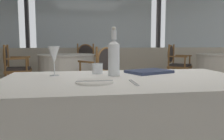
# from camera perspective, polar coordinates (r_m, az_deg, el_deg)

# --- Properties ---
(ground_plane) EXTENTS (14.07, 14.07, 0.00)m
(ground_plane) POSITION_cam_1_polar(r_m,az_deg,el_deg) (2.53, 4.05, -15.82)
(ground_plane) COLOR #756047
(window_wall_far) EXTENTS (10.82, 0.14, 2.75)m
(window_wall_far) POSITION_cam_1_polar(r_m,az_deg,el_deg) (6.12, -4.01, 7.83)
(window_wall_far) COLOR silver
(window_wall_far) RESTS_ON ground_plane
(foreground_table) EXTENTS (1.55, 0.88, 0.75)m
(foreground_table) POSITION_cam_1_polar(r_m,az_deg,el_deg) (1.54, 3.58, -15.93)
(foreground_table) COLOR white
(foreground_table) RESTS_ON ground_plane
(side_plate) EXTENTS (0.21, 0.21, 0.01)m
(side_plate) POSITION_cam_1_polar(r_m,az_deg,el_deg) (1.28, -4.34, -2.97)
(side_plate) COLOR white
(side_plate) RESTS_ON foreground_table
(butter_knife) EXTENTS (0.20, 0.02, 0.00)m
(butter_knife) POSITION_cam_1_polar(r_m,az_deg,el_deg) (1.28, -4.34, -2.74)
(butter_knife) COLOR silver
(butter_knife) RESTS_ON foreground_table
(dinner_fork) EXTENTS (0.02, 0.19, 0.00)m
(dinner_fork) POSITION_cam_1_polar(r_m,az_deg,el_deg) (1.29, 5.36, -3.09)
(dinner_fork) COLOR silver
(dinner_fork) RESTS_ON foreground_table
(water_bottle) EXTENTS (0.08, 0.08, 0.33)m
(water_bottle) POSITION_cam_1_polar(r_m,az_deg,el_deg) (1.55, 0.44, 3.38)
(water_bottle) COLOR white
(water_bottle) RESTS_ON foreground_table
(wine_glass) EXTENTS (0.08, 0.08, 0.20)m
(wine_glass) POSITION_cam_1_polar(r_m,az_deg,el_deg) (1.59, -14.08, 3.51)
(wine_glass) COLOR white
(wine_glass) RESTS_ON foreground_table
(water_tumbler) EXTENTS (0.08, 0.08, 0.07)m
(water_tumbler) POSITION_cam_1_polar(r_m,az_deg,el_deg) (1.66, -3.59, 0.36)
(water_tumbler) COLOR white
(water_tumbler) RESTS_ON foreground_table
(menu_book) EXTENTS (0.36, 0.31, 0.02)m
(menu_book) POSITION_cam_1_polar(r_m,az_deg,el_deg) (1.73, 9.20, -0.37)
(menu_book) COLOR #2D3856
(menu_book) RESTS_ON foreground_table
(dining_chair_1_2) EXTENTS (0.65, 0.66, 0.94)m
(dining_chair_1_2) POSITION_cam_1_polar(r_m,az_deg,el_deg) (5.41, 15.49, 1.97)
(dining_chair_1_2) COLOR olive
(dining_chair_1_2) RESTS_ON ground_plane
(background_table_2) EXTENTS (1.11, 1.11, 0.75)m
(background_table_2) POSITION_cam_1_polar(r_m,az_deg,el_deg) (4.71, -11.04, -0.73)
(background_table_2) COLOR white
(background_table_2) RESTS_ON ground_plane
(dining_chair_2_0) EXTENTS (0.64, 0.60, 0.96)m
(dining_chair_2_0) POSITION_cam_1_polar(r_m,az_deg,el_deg) (5.60, -6.89, 2.33)
(dining_chair_2_0) COLOR olive
(dining_chair_2_0) RESTS_ON ground_plane
(dining_chair_2_1) EXTENTS (0.52, 0.58, 0.94)m
(dining_chair_2_1) POSITION_cam_1_polar(r_m,az_deg,el_deg) (4.70, -23.06, 1.09)
(dining_chair_2_1) COLOR olive
(dining_chair_2_1) RESTS_ON ground_plane
(dining_chair_2_2) EXTENTS (0.66, 0.65, 0.91)m
(dining_chair_2_2) POSITION_cam_1_polar(r_m,az_deg,el_deg) (3.94, -2.76, 0.24)
(dining_chair_2_2) COLOR olive
(dining_chair_2_2) RESTS_ON ground_plane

